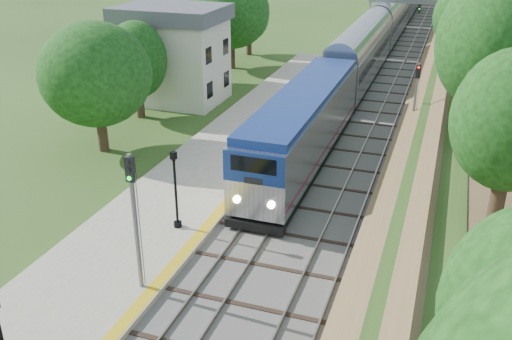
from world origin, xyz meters
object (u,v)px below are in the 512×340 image
(signal_gantry, at_px, (405,11))
(signal_farside, at_px, (416,95))
(station_building, at_px, (174,54))
(signal_platform, at_px, (134,208))
(train, at_px, (398,10))
(lamppost_far, at_px, (176,194))

(signal_gantry, relative_size, signal_farside, 1.49)
(station_building, xyz_separation_m, signal_gantry, (16.47, 24.99, 0.73))
(station_building, height_order, signal_platform, station_building)
(train, distance_m, signal_farside, 47.27)
(signal_gantry, bearing_deg, signal_platform, -96.07)
(station_building, relative_size, signal_platform, 1.43)
(station_building, xyz_separation_m, signal_farside, (20.20, -4.07, -0.52))
(lamppost_far, bearing_deg, signal_farside, 58.88)
(signal_farside, bearing_deg, station_building, 168.62)
(lamppost_far, relative_size, signal_farside, 0.72)
(signal_gantry, distance_m, signal_platform, 50.80)
(signal_platform, relative_size, signal_farside, 1.07)
(signal_platform, bearing_deg, signal_farside, 67.01)
(signal_platform, bearing_deg, lamppost_far, 98.99)
(signal_gantry, bearing_deg, train, 97.91)
(station_building, height_order, signal_farside, station_building)
(station_building, distance_m, lamppost_far, 22.99)
(signal_gantry, xyz_separation_m, signal_farside, (3.73, -29.06, -1.25))
(lamppost_far, relative_size, signal_platform, 0.67)
(signal_gantry, distance_m, train, 18.12)
(signal_gantry, bearing_deg, signal_farside, -82.69)
(train, height_order, lamppost_far, train)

